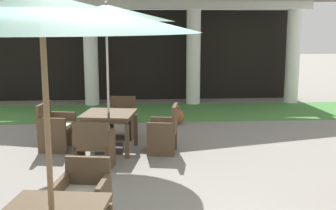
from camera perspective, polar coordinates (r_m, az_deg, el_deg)
lawn_strip at (r=11.98m, az=-3.18°, el=-0.96°), size 12.05×2.47×0.01m
patio_table_mid_left at (r=8.34m, az=-7.67°, el=-1.66°), size 1.08×1.08×0.74m
patio_umbrella_mid_left at (r=8.16m, az=-8.00°, el=11.47°), size 2.50×2.50×2.78m
patio_chair_mid_left_east at (r=8.21m, az=-0.47°, el=-3.44°), size 0.60×0.63×0.91m
patio_chair_mid_left_south at (r=7.41m, az=-9.56°, el=-5.20°), size 0.68×0.59×0.83m
patio_chair_mid_left_west at (r=8.70m, az=-14.38°, el=-2.86°), size 0.66×0.72×0.89m
patio_chair_mid_left_north at (r=9.39m, az=-6.10°, el=-1.84°), size 0.65×0.67×0.84m
patio_umbrella_mid_right at (r=3.89m, az=-16.02°, el=10.99°), size 2.68×2.68×2.70m
patio_chair_mid_right_north at (r=5.23m, az=-10.89°, el=-11.93°), size 0.64×0.66×0.84m
terracotta_urn at (r=10.56m, az=1.29°, el=-1.49°), size 0.30×0.30×0.45m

